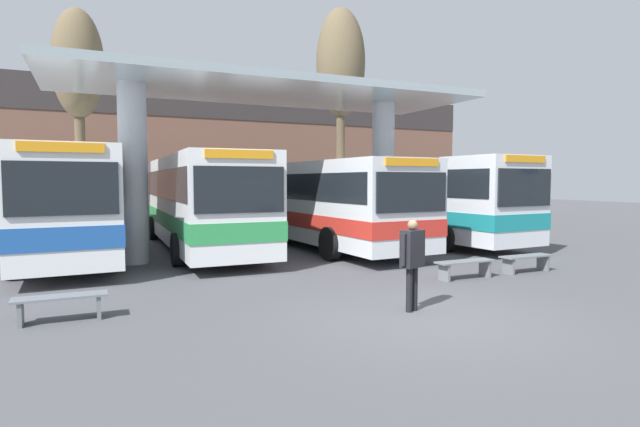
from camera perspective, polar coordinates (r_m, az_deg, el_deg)
The scene contains 13 objects.
ground_plane at distance 9.52m, azimuth 12.08°, elevation -11.35°, with size 100.00×100.00×0.00m, color #4C4C51.
townhouse_backdrop at distance 31.54m, azimuth -14.90°, elevation 7.90°, with size 40.00×0.58×8.24m.
station_canopy at distance 16.82m, azimuth -5.56°, elevation 11.07°, with size 13.66×5.06×5.56m.
transit_bus_left_bay at distance 17.96m, azimuth -27.01°, elevation 1.45°, with size 2.96×11.20×3.35m.
transit_bus_center_bay at distance 18.78m, azimuth -13.83°, elevation 1.70°, with size 2.98×12.31×3.28m.
transit_bus_right_bay at distance 19.32m, azimuth -0.90°, elevation 1.66°, with size 3.21×12.53×3.12m.
transit_bus_far_right_bay at distance 21.24m, azimuth 10.30°, elevation 2.00°, with size 3.19×11.71×3.29m.
waiting_bench_near_pillar at distance 14.58m, azimuth 22.51°, elevation -4.92°, with size 1.58×0.44×0.46m.
waiting_bench_mid_platform at distance 9.96m, azimuth -27.53°, elevation -9.03°, with size 1.52×0.44×0.46m.
waiting_bench_far_platform at distance 13.12m, azimuth 16.26°, elevation -5.71°, with size 1.63×0.44×0.46m.
pedestrian_waiting at distance 9.57m, azimuth 10.50°, elevation -4.76°, with size 0.64×0.38×1.74m.
poplar_tree_behind_left at distance 25.44m, azimuth 2.38°, elevation 16.45°, with size 2.40×2.40×10.87m.
poplar_tree_behind_right at distance 22.29m, azimuth -25.94°, elevation 14.63°, with size 1.93×1.93×9.15m.
Camera 1 is at (-5.56, -7.32, 2.47)m, focal length 28.00 mm.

